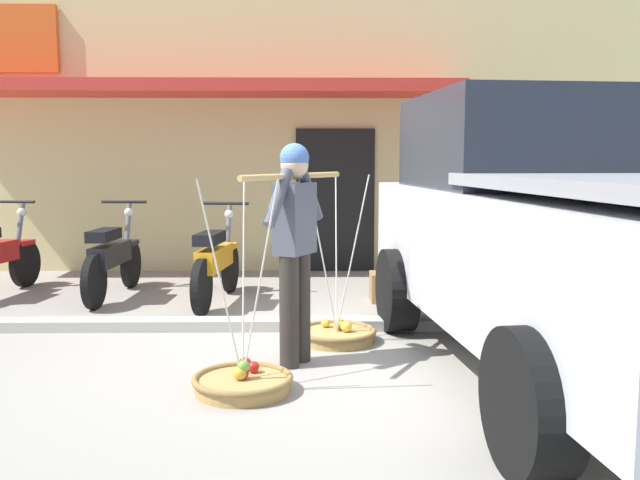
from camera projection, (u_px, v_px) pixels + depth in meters
ground_plane at (250, 350)px, 5.61m from camera, size 90.00×90.00×0.00m
sidewalk_curb at (256, 324)px, 6.29m from camera, size 20.00×0.24×0.10m
fruit_vendor at (295, 239)px, 5.12m from camera, size 0.73×1.29×1.70m
fruit_basket_left_side at (243, 381)px, 4.60m from camera, size 0.69×0.69×1.45m
fruit_basket_right_side at (337, 333)px, 5.87m from camera, size 0.69×0.69×1.45m
motorcycle_second_in_row at (112, 259)px, 7.69m from camera, size 0.54×1.82×1.09m
motorcycle_third_in_row at (216, 262)px, 7.40m from camera, size 0.54×1.82×1.09m
parked_truck at (566, 234)px, 4.95m from camera, size 2.51×4.86×2.10m
storefront_building at (219, 129)px, 11.83m from camera, size 13.00×6.00×4.20m
wooden_crate at (390, 287)px, 7.54m from camera, size 0.44×0.36×0.32m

